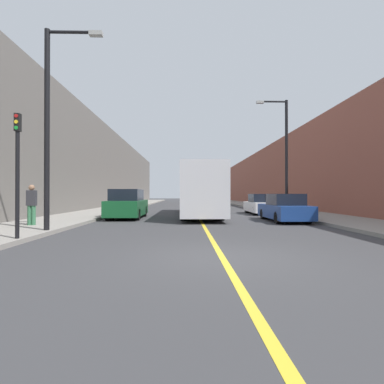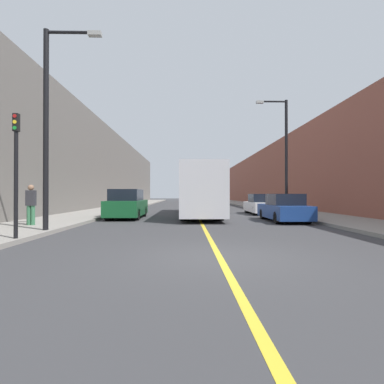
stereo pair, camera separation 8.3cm
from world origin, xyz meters
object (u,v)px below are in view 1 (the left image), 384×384
object	(u,v)px
bus	(199,191)
traffic_light	(17,170)
parked_suv_left	(127,205)
car_right_near	(284,209)
street_lamp_right	(284,150)
street_lamp_left	(52,117)
pedestrian	(32,204)
car_right_mid	(261,205)

from	to	relation	value
bus	traffic_light	distance (m)	13.29
parked_suv_left	car_right_near	size ratio (longest dim) A/B	1.03
bus	parked_suv_left	world-z (taller)	bus
traffic_light	bus	bearing A→B (deg)	62.56
car_right_near	street_lamp_right	size ratio (longest dim) A/B	0.58
bus	street_lamp_left	distance (m)	11.69
bus	street_lamp_right	bearing A→B (deg)	-5.51
bus	pedestrian	size ratio (longest dim) A/B	7.16
bus	street_lamp_right	distance (m)	6.53
parked_suv_left	car_right_near	distance (m)	9.35
traffic_light	pedestrian	size ratio (longest dim) A/B	2.16
car_right_near	street_lamp_right	world-z (taller)	street_lamp_right
street_lamp_left	car_right_near	bearing A→B (deg)	25.44
car_right_mid	car_right_near	bearing A→B (deg)	-91.99
traffic_light	street_lamp_right	bearing A→B (deg)	43.13
bus	street_lamp_left	bearing A→B (deg)	-122.15
bus	car_right_mid	world-z (taller)	bus
car_right_near	pedestrian	size ratio (longest dim) A/B	2.59
car_right_mid	parked_suv_left	bearing A→B (deg)	-157.69
parked_suv_left	street_lamp_right	xyz separation A→B (m)	(10.44, 1.81, 3.72)
parked_suv_left	pedestrian	size ratio (longest dim) A/B	2.67
bus	traffic_light	size ratio (longest dim) A/B	3.31
parked_suv_left	pedestrian	xyz separation A→B (m)	(-3.16, -5.39, 0.23)
street_lamp_right	bus	bearing A→B (deg)	174.49
parked_suv_left	street_lamp_right	world-z (taller)	street_lamp_right
parked_suv_left	car_right_mid	bearing A→B (deg)	22.31
bus	street_lamp_left	size ratio (longest dim) A/B	1.67
bus	parked_suv_left	distance (m)	5.24
traffic_light	car_right_near	bearing A→B (deg)	34.04
car_right_mid	street_lamp_left	world-z (taller)	street_lamp_left
bus	car_right_near	xyz separation A→B (m)	(4.50, -4.61, -1.05)
car_right_mid	pedestrian	size ratio (longest dim) A/B	2.47
street_lamp_left	pedestrian	bearing A→B (deg)	132.09
pedestrian	car_right_mid	bearing A→B (deg)	36.46
street_lamp_left	traffic_light	world-z (taller)	street_lamp_left
bus	parked_suv_left	bearing A→B (deg)	-152.55
traffic_light	pedestrian	world-z (taller)	traffic_light
parked_suv_left	street_lamp_right	distance (m)	11.23
bus	street_lamp_right	xyz separation A→B (m)	(5.86, -0.56, 2.83)
parked_suv_left	car_right_mid	distance (m)	10.05
street_lamp_left	traffic_light	xyz separation A→B (m)	(-0.07, -2.16, -2.19)
car_right_near	street_lamp_left	world-z (taller)	street_lamp_left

